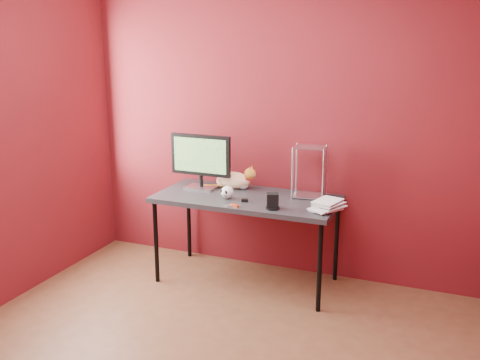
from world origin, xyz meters
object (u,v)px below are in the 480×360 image
at_px(skull_mug, 227,192).
at_px(speaker, 273,202).
at_px(cat, 234,180).
at_px(desk, 247,202).
at_px(monitor, 201,159).
at_px(book_stack, 322,149).

distance_m(skull_mug, speaker, 0.45).
bearing_deg(cat, speaker, -39.68).
xyz_separation_m(desk, speaker, (0.30, -0.24, 0.11)).
distance_m(desk, skull_mug, 0.20).
relative_size(cat, skull_mug, 4.04).
relative_size(skull_mug, speaker, 0.91).
xyz_separation_m(monitor, speaker, (0.76, -0.32, -0.21)).
relative_size(desk, speaker, 12.11).
bearing_deg(skull_mug, speaker, 1.03).
height_order(speaker, book_stack, book_stack).
bearing_deg(monitor, skull_mug, -29.68).
bearing_deg(monitor, book_stack, -7.49).
relative_size(desk, monitor, 2.74).
relative_size(cat, book_stack, 0.50).
xyz_separation_m(cat, book_stack, (0.83, -0.28, 0.38)).
relative_size(desk, skull_mug, 13.34).
bearing_deg(desk, speaker, -38.29).
bearing_deg(monitor, speaker, -22.09).
distance_m(monitor, book_stack, 1.11).
relative_size(monitor, speaker, 4.42).
bearing_deg(book_stack, monitor, 171.86).
bearing_deg(skull_mug, monitor, 166.94).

